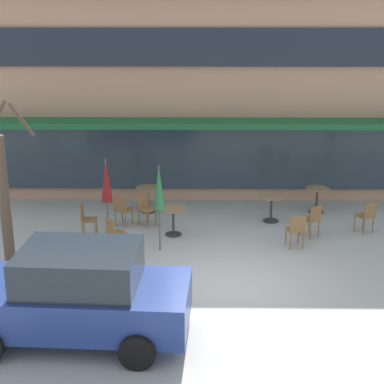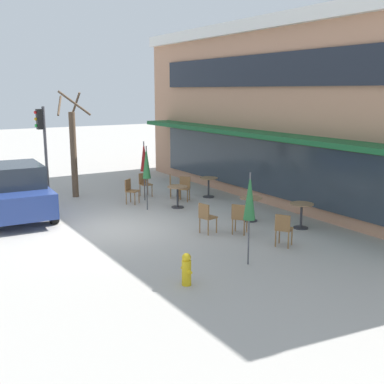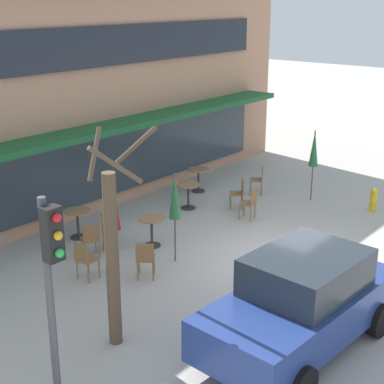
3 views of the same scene
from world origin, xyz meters
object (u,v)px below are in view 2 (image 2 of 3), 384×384
object	(u,v)px
cafe_chair_3	(283,228)
cafe_chair_6	(173,184)
patio_umbrella_corner_open	(144,157)
cafe_chair_0	(184,187)
cafe_chair_2	(145,183)
traffic_light_pole	(42,134)
cafe_table_mid_patio	(209,184)
fire_hydrant	(186,269)
cafe_chair_4	(131,189)
cafe_table_streetside	(178,193)
cafe_chair_5	(239,216)
cafe_table_near_wall	(301,211)
patio_umbrella_cream_folded	(146,163)
parked_sedan	(15,191)
street_tree	(73,150)
cafe_table_by_tree	(251,205)
patio_umbrella_green_folded	(250,197)
cafe_chair_1	(206,216)

from	to	relation	value
cafe_chair_3	cafe_chair_6	size ratio (longest dim) A/B	1.00
patio_umbrella_corner_open	cafe_chair_0	xyz separation A→B (m)	(0.85, 1.22, -1.10)
cafe_chair_2	traffic_light_pole	bearing A→B (deg)	-135.61
cafe_table_mid_patio	cafe_chair_0	bearing A→B (deg)	-89.06
fire_hydrant	cafe_chair_4	bearing A→B (deg)	164.07
cafe_table_streetside	cafe_chair_4	distance (m)	1.82
cafe_chair_5	cafe_table_near_wall	bearing A→B (deg)	75.85
patio_umbrella_cream_folded	parked_sedan	world-z (taller)	patio_umbrella_cream_folded
street_tree	cafe_chair_4	bearing A→B (deg)	31.69
cafe_table_near_wall	fire_hydrant	xyz separation A→B (m)	(1.85, -5.09, -0.16)
patio_umbrella_corner_open	fire_hydrant	xyz separation A→B (m)	(7.67, -2.80, -1.27)
cafe_table_near_wall	cafe_table_streetside	size ratio (longest dim) A/B	1.00
cafe_table_by_tree	patio_umbrella_green_folded	world-z (taller)	patio_umbrella_green_folded
patio_umbrella_corner_open	street_tree	bearing A→B (deg)	-133.50
patio_umbrella_green_folded	cafe_chair_3	world-z (taller)	patio_umbrella_green_folded
cafe_table_mid_patio	patio_umbrella_cream_folded	bearing A→B (deg)	-79.48
cafe_chair_1	parked_sedan	size ratio (longest dim) A/B	0.21
cafe_table_mid_patio	cafe_chair_3	size ratio (longest dim) A/B	0.85
cafe_table_near_wall	cafe_table_mid_patio	bearing A→B (deg)	179.81
cafe_table_streetside	fire_hydrant	xyz separation A→B (m)	(6.01, -3.26, -0.16)
cafe_table_near_wall	parked_sedan	xyz separation A→B (m)	(-5.71, -6.94, 0.36)
cafe_table_near_wall	cafe_chair_2	size ratio (longest dim) A/B	0.85
patio_umbrella_cream_folded	cafe_chair_0	world-z (taller)	patio_umbrella_cream_folded
street_tree	patio_umbrella_cream_folded	bearing A→B (deg)	23.66
cafe_table_streetside	fire_hydrant	world-z (taller)	cafe_table_streetside
patio_umbrella_green_folded	fire_hydrant	distance (m)	2.29
parked_sedan	fire_hydrant	world-z (taller)	parked_sedan
cafe_table_streetside	cafe_chair_0	bearing A→B (deg)	136.74
patio_umbrella_green_folded	cafe_chair_5	bearing A→B (deg)	147.86
cafe_table_near_wall	cafe_chair_0	bearing A→B (deg)	-167.79
patio_umbrella_green_folded	cafe_chair_5	xyz separation A→B (m)	(-2.05, 1.29, -1.10)
cafe_table_near_wall	traffic_light_pole	size ratio (longest dim) A/B	0.22
traffic_light_pole	parked_sedan	bearing A→B (deg)	-27.26
cafe_chair_5	traffic_light_pole	xyz separation A→B (m)	(-9.03, -3.04, 1.77)
cafe_chair_3	cafe_table_by_tree	bearing A→B (deg)	160.49
patio_umbrella_green_folded	patio_umbrella_corner_open	xyz separation A→B (m)	(-7.38, 0.93, 0.00)
cafe_chair_2	traffic_light_pole	distance (m)	4.65
patio_umbrella_cream_folded	cafe_chair_6	world-z (taller)	patio_umbrella_cream_folded
cafe_table_streetside	cafe_chair_5	distance (m)	3.67
parked_sedan	street_tree	distance (m)	3.44
cafe_table_near_wall	cafe_chair_2	xyz separation A→B (m)	(-6.44, -1.97, 0.01)
cafe_table_mid_patio	patio_umbrella_green_folded	xyz separation A→B (m)	(6.55, -3.24, 1.11)
patio_umbrella_cream_folded	cafe_chair_3	world-z (taller)	patio_umbrella_cream_folded
cafe_table_mid_patio	parked_sedan	world-z (taller)	parked_sedan
cafe_table_near_wall	fire_hydrant	size ratio (longest dim) A/B	1.08
patio_umbrella_corner_open	cafe_chair_6	world-z (taller)	patio_umbrella_corner_open
cafe_chair_4	cafe_chair_3	bearing A→B (deg)	11.48
cafe_chair_4	cafe_chair_1	bearing A→B (deg)	3.60
cafe_chair_2	patio_umbrella_cream_folded	bearing A→B (deg)	-24.26
patio_umbrella_cream_folded	cafe_chair_3	xyz separation A→B (m)	(5.47, 1.23, -1.10)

